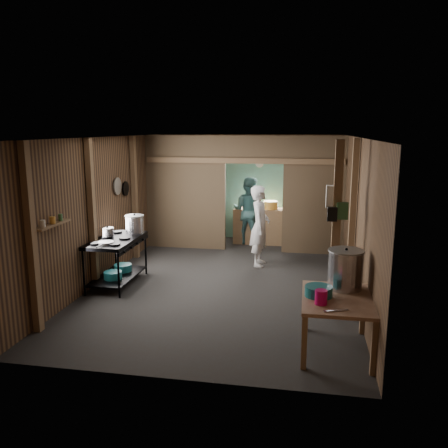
% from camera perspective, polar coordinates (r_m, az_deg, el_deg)
% --- Properties ---
extents(floor, '(4.50, 7.00, 0.00)m').
position_cam_1_polar(floor, '(8.61, 0.24, -6.92)').
color(floor, '#262626').
rests_on(floor, ground).
extents(ceiling, '(4.50, 7.00, 0.00)m').
position_cam_1_polar(ceiling, '(8.16, 0.25, 10.65)').
color(ceiling, '#4C463E').
rests_on(ceiling, ground).
extents(wall_back, '(4.50, 0.00, 2.60)m').
position_cam_1_polar(wall_back, '(11.71, 3.19, 4.58)').
color(wall_back, brown).
rests_on(wall_back, ground).
extents(wall_front, '(4.50, 0.00, 2.60)m').
position_cam_1_polar(wall_front, '(4.97, -6.73, -5.35)').
color(wall_front, brown).
rests_on(wall_front, ground).
extents(wall_left, '(0.00, 7.00, 2.60)m').
position_cam_1_polar(wall_left, '(8.95, -14.11, 2.02)').
color(wall_left, brown).
rests_on(wall_left, ground).
extents(wall_right, '(0.00, 7.00, 2.60)m').
position_cam_1_polar(wall_right, '(8.21, 15.90, 1.09)').
color(wall_right, brown).
rests_on(wall_right, ground).
extents(partition_left, '(1.85, 0.10, 2.60)m').
position_cam_1_polar(partition_left, '(10.70, -4.74, 3.87)').
color(partition_left, brown).
rests_on(partition_left, floor).
extents(partition_right, '(1.35, 0.10, 2.60)m').
position_cam_1_polar(partition_right, '(10.34, 11.01, 3.43)').
color(partition_right, brown).
rests_on(partition_right, floor).
extents(partition_header, '(1.30, 0.10, 0.60)m').
position_cam_1_polar(partition_header, '(10.31, 3.76, 9.18)').
color(partition_header, brown).
rests_on(partition_header, wall_back).
extents(turquoise_panel, '(4.40, 0.06, 2.50)m').
position_cam_1_polar(turquoise_panel, '(11.66, 3.15, 4.30)').
color(turquoise_panel, '#61ACA2').
rests_on(turquoise_panel, wall_back).
extents(back_counter, '(1.20, 0.50, 0.85)m').
position_cam_1_polar(back_counter, '(11.29, 4.31, -0.22)').
color(back_counter, brown).
rests_on(back_counter, floor).
extents(wall_clock, '(0.20, 0.03, 0.20)m').
position_cam_1_polar(wall_clock, '(11.53, 4.41, 7.44)').
color(wall_clock, silver).
rests_on(wall_clock, wall_back).
extents(post_left_a, '(0.10, 0.12, 2.60)m').
position_cam_1_polar(post_left_a, '(6.67, -22.65, -1.77)').
color(post_left_a, brown).
rests_on(post_left_a, floor).
extents(post_left_b, '(0.10, 0.12, 2.60)m').
position_cam_1_polar(post_left_b, '(8.21, -15.93, 1.07)').
color(post_left_b, brown).
rests_on(post_left_b, floor).
extents(post_left_c, '(0.10, 0.12, 2.60)m').
position_cam_1_polar(post_left_c, '(10.01, -10.95, 3.17)').
color(post_left_c, brown).
rests_on(post_left_c, floor).
extents(post_right, '(0.10, 0.12, 2.60)m').
position_cam_1_polar(post_right, '(8.01, 15.54, 0.84)').
color(post_right, brown).
rests_on(post_right, floor).
extents(post_free, '(0.12, 0.12, 2.60)m').
position_cam_1_polar(post_free, '(6.91, 13.63, -0.74)').
color(post_free, brown).
rests_on(post_free, floor).
extents(cross_beam, '(4.40, 0.12, 0.12)m').
position_cam_1_polar(cross_beam, '(10.31, 2.32, 7.80)').
color(cross_beam, brown).
rests_on(cross_beam, wall_left).
extents(pan_lid_big, '(0.03, 0.34, 0.34)m').
position_cam_1_polar(pan_lid_big, '(9.25, -12.98, 4.57)').
color(pan_lid_big, gray).
rests_on(pan_lid_big, wall_left).
extents(pan_lid_small, '(0.03, 0.30, 0.30)m').
position_cam_1_polar(pan_lid_small, '(9.62, -12.03, 4.29)').
color(pan_lid_small, black).
rests_on(pan_lid_small, wall_left).
extents(wall_shelf, '(0.14, 0.80, 0.03)m').
position_cam_1_polar(wall_shelf, '(7.05, -20.34, -0.07)').
color(wall_shelf, brown).
rests_on(wall_shelf, wall_left).
extents(jar_white, '(0.07, 0.07, 0.10)m').
position_cam_1_polar(jar_white, '(6.83, -21.42, 0.04)').
color(jar_white, silver).
rests_on(jar_white, wall_shelf).
extents(jar_yellow, '(0.08, 0.08, 0.10)m').
position_cam_1_polar(jar_yellow, '(7.04, -20.38, 0.44)').
color(jar_yellow, gold).
rests_on(jar_yellow, wall_shelf).
extents(jar_green, '(0.06, 0.06, 0.10)m').
position_cam_1_polar(jar_green, '(7.22, -19.50, 0.78)').
color(jar_green, '#316135').
rests_on(jar_green, wall_shelf).
extents(bag_white, '(0.22, 0.15, 0.32)m').
position_cam_1_polar(bag_white, '(6.90, 13.37, 3.31)').
color(bag_white, silver).
rests_on(bag_white, post_free).
extents(bag_green, '(0.16, 0.12, 0.24)m').
position_cam_1_polar(bag_green, '(6.80, 14.37, 1.60)').
color(bag_green, '#316135').
rests_on(bag_green, post_free).
extents(bag_black, '(0.14, 0.10, 0.20)m').
position_cam_1_polar(bag_black, '(6.78, 13.18, 1.20)').
color(bag_black, black).
rests_on(bag_black, post_free).
extents(gas_range, '(0.73, 1.43, 0.84)m').
position_cam_1_polar(gas_range, '(8.49, -13.07, -4.52)').
color(gas_range, black).
rests_on(gas_range, floor).
extents(prep_table, '(0.86, 1.18, 0.70)m').
position_cam_1_polar(prep_table, '(6.09, 13.63, -11.87)').
color(prep_table, '#A27D63').
rests_on(prep_table, floor).
extents(stove_pot_large, '(0.47, 0.47, 0.35)m').
position_cam_1_polar(stove_pot_large, '(8.74, -10.94, -0.06)').
color(stove_pot_large, '#AFAFB8').
rests_on(stove_pot_large, gas_range).
extents(stove_pot_med, '(0.28, 0.28, 0.20)m').
position_cam_1_polar(stove_pot_med, '(8.48, -14.14, -1.10)').
color(stove_pot_med, '#AFAFB8').
rests_on(stove_pot_med, gas_range).
extents(frying_pan, '(0.27, 0.49, 0.06)m').
position_cam_1_polar(frying_pan, '(8.02, -14.35, -2.27)').
color(frying_pan, gray).
rests_on(frying_pan, gas_range).
extents(blue_tub_front, '(0.32, 0.32, 0.13)m').
position_cam_1_polar(blue_tub_front, '(8.38, -13.53, -6.15)').
color(blue_tub_front, '#175D62').
rests_on(blue_tub_front, gas_range).
extents(blue_tub_back, '(0.32, 0.32, 0.13)m').
position_cam_1_polar(blue_tub_back, '(8.77, -12.36, -5.28)').
color(blue_tub_back, '#175D62').
rests_on(blue_tub_back, gas_range).
extents(stock_pot, '(0.47, 0.47, 0.54)m').
position_cam_1_polar(stock_pot, '(6.23, 14.72, -5.50)').
color(stock_pot, '#AFAFB8').
rests_on(stock_pot, prep_table).
extents(wash_basin, '(0.43, 0.43, 0.13)m').
position_cam_1_polar(wash_basin, '(5.93, 11.57, -8.10)').
color(wash_basin, '#175D62').
rests_on(wash_basin, prep_table).
extents(pink_bucket, '(0.17, 0.17, 0.18)m').
position_cam_1_polar(pink_bucket, '(5.67, 11.87, -8.82)').
color(pink_bucket, '#C60758').
rests_on(pink_bucket, prep_table).
extents(knife, '(0.30, 0.13, 0.01)m').
position_cam_1_polar(knife, '(5.53, 13.67, -10.32)').
color(knife, '#AFAFB8').
rests_on(knife, prep_table).
extents(yellow_tub, '(0.34, 0.34, 0.19)m').
position_cam_1_polar(yellow_tub, '(11.17, 5.77, 2.35)').
color(yellow_tub, gold).
rests_on(yellow_tub, back_counter).
extents(cook, '(0.40, 0.60, 1.64)m').
position_cam_1_polar(cook, '(9.36, 4.44, -0.24)').
color(cook, white).
rests_on(cook, floor).
extents(worker_back, '(0.92, 0.79, 1.62)m').
position_cam_1_polar(worker_back, '(11.15, 3.03, 1.66)').
color(worker_back, '#427375').
rests_on(worker_back, floor).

